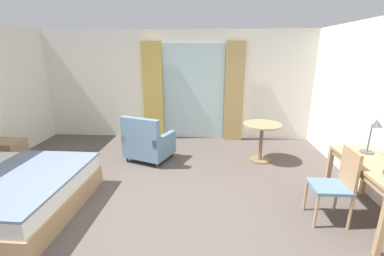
# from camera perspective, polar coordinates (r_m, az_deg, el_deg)

# --- Properties ---
(ground) EXTENTS (6.94, 6.92, 0.10)m
(ground) POSITION_cam_1_polar(r_m,az_deg,el_deg) (3.76, -9.05, -17.98)
(ground) COLOR #564C47
(wall_back) EXTENTS (6.54, 0.12, 2.53)m
(wall_back) POSITION_cam_1_polar(r_m,az_deg,el_deg) (6.31, -3.28, 9.24)
(wall_back) COLOR white
(wall_back) RESTS_ON ground
(balcony_glass_door) EXTENTS (1.45, 0.02, 2.23)m
(balcony_glass_door) POSITION_cam_1_polar(r_m,az_deg,el_deg) (6.21, 0.30, 7.74)
(balcony_glass_door) COLOR silver
(balcony_glass_door) RESTS_ON ground
(curtain_panel_left) EXTENTS (0.46, 0.10, 2.27)m
(curtain_panel_left) POSITION_cam_1_polar(r_m,az_deg,el_deg) (6.24, -8.54, 7.80)
(curtain_panel_left) COLOR tan
(curtain_panel_left) RESTS_ON ground
(curtain_panel_right) EXTENTS (0.42, 0.10, 2.27)m
(curtain_panel_right) POSITION_cam_1_polar(r_m,az_deg,el_deg) (6.13, 9.19, 7.61)
(curtain_panel_right) COLOR tan
(curtain_panel_right) RESTS_ON ground
(nightstand) EXTENTS (0.51, 0.45, 0.51)m
(nightstand) POSITION_cam_1_polar(r_m,az_deg,el_deg) (5.86, -35.29, -4.66)
(nightstand) COLOR tan
(nightstand) RESTS_ON ground
(writing_desk) EXTENTS (0.58, 1.31, 0.77)m
(writing_desk) POSITION_cam_1_polar(r_m,az_deg,el_deg) (3.88, 35.50, -7.80)
(writing_desk) COLOR tan
(writing_desk) RESTS_ON ground
(desk_chair) EXTENTS (0.44, 0.41, 0.95)m
(desk_chair) POSITION_cam_1_polar(r_m,az_deg,el_deg) (3.70, 29.19, -10.23)
(desk_chair) COLOR slate
(desk_chair) RESTS_ON ground
(desk_lamp) EXTENTS (0.17, 0.25, 0.50)m
(desk_lamp) POSITION_cam_1_polar(r_m,az_deg,el_deg) (4.05, 35.06, -0.35)
(desk_lamp) COLOR #4C4C51
(desk_lamp) RESTS_ON writing_desk
(armchair_by_window) EXTENTS (0.99, 0.93, 0.90)m
(armchair_by_window) POSITION_cam_1_polar(r_m,az_deg,el_deg) (5.10, -9.66, -3.33)
(armchair_by_window) COLOR slate
(armchair_by_window) RESTS_ON ground
(round_cafe_table) EXTENTS (0.72, 0.72, 0.75)m
(round_cafe_table) POSITION_cam_1_polar(r_m,az_deg,el_deg) (5.14, 15.02, -1.15)
(round_cafe_table) COLOR tan
(round_cafe_table) RESTS_ON ground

